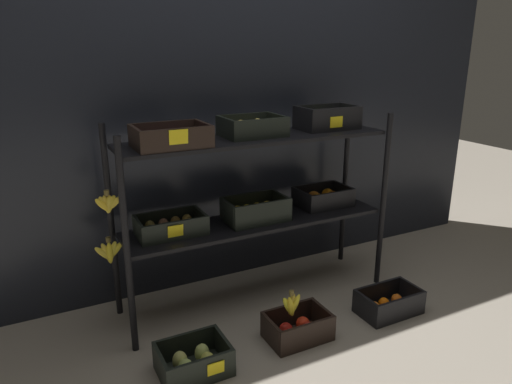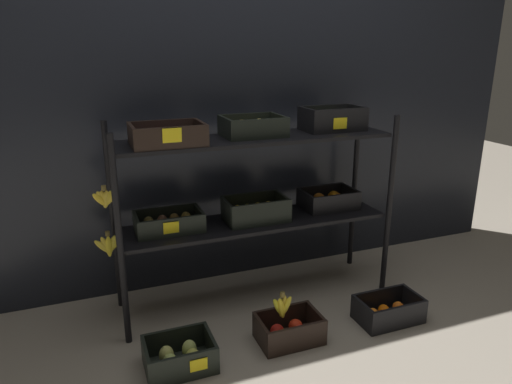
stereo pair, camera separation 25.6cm
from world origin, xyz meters
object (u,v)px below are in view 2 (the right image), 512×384
crate_ground_apple_red (289,331)px  crate_ground_tangerine (388,312)px  crate_ground_pear (180,357)px  display_rack (254,179)px  banana_bunch_loose (282,307)px

crate_ground_apple_red → crate_ground_tangerine: (0.57, -0.03, -0.00)m
crate_ground_apple_red → crate_ground_pear: bearing=-179.2°
display_rack → crate_ground_apple_red: bearing=-89.3°
crate_ground_pear → crate_ground_tangerine: size_ratio=0.92×
display_rack → crate_ground_pear: display_rack is taller
crate_ground_pear → banana_bunch_loose: (0.51, 0.01, 0.14)m
display_rack → crate_ground_pear: bearing=-138.8°
display_rack → crate_ground_tangerine: (0.58, -0.49, -0.67)m
display_rack → crate_ground_pear: size_ratio=5.21×
crate_ground_apple_red → crate_ground_tangerine: bearing=-2.6°
display_rack → banana_bunch_loose: (-0.03, -0.47, -0.52)m
crate_ground_pear → crate_ground_tangerine: bearing=-0.9°
crate_ground_tangerine → banana_bunch_loose: banana_bunch_loose is taller
crate_ground_pear → banana_bunch_loose: size_ratio=2.23×
crate_ground_apple_red → banana_bunch_loose: banana_bunch_loose is taller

